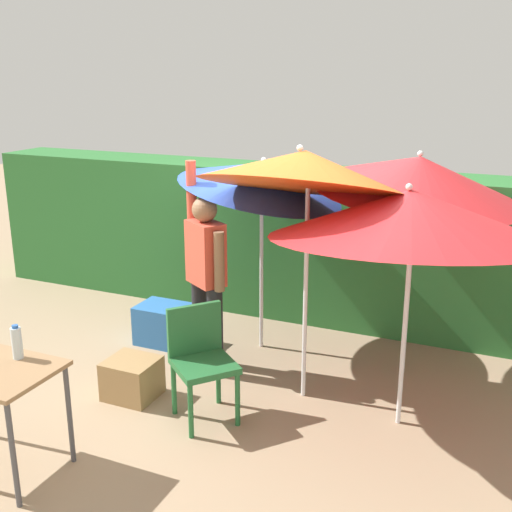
# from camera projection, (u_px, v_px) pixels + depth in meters

# --- Properties ---
(ground_plane) EXTENTS (24.00, 24.00, 0.00)m
(ground_plane) POSITION_uv_depth(u_px,v_px,m) (242.00, 386.00, 5.44)
(ground_plane) COLOR #9E8466
(hedge_row) EXTENTS (8.00, 0.70, 1.63)m
(hedge_row) POSITION_uv_depth(u_px,v_px,m) (313.00, 244.00, 6.83)
(hedge_row) COLOR #2D7033
(hedge_row) RESTS_ON ground_plane
(umbrella_rainbow) EXTENTS (1.63, 1.65, 2.26)m
(umbrella_rainbow) POSITION_uv_depth(u_px,v_px,m) (304.00, 169.00, 4.77)
(umbrella_rainbow) COLOR silver
(umbrella_rainbow) RESTS_ON ground_plane
(umbrella_orange) EXTENTS (1.81, 1.78, 2.09)m
(umbrella_orange) POSITION_uv_depth(u_px,v_px,m) (418.00, 175.00, 5.20)
(umbrella_orange) COLOR silver
(umbrella_orange) RESTS_ON ground_plane
(umbrella_yellow) EXTENTS (1.57, 1.55, 1.97)m
(umbrella_yellow) POSITION_uv_depth(u_px,v_px,m) (263.00, 177.00, 5.77)
(umbrella_yellow) COLOR silver
(umbrella_yellow) RESTS_ON ground_plane
(umbrella_navy) EXTENTS (2.03, 2.03, 1.98)m
(umbrella_navy) POSITION_uv_depth(u_px,v_px,m) (410.00, 214.00, 4.42)
(umbrella_navy) COLOR silver
(umbrella_navy) RESTS_ON ground_plane
(person_vendor) EXTENTS (0.51, 0.38, 1.88)m
(person_vendor) POSITION_uv_depth(u_px,v_px,m) (206.00, 271.00, 5.52)
(person_vendor) COLOR black
(person_vendor) RESTS_ON ground_plane
(chair_plastic) EXTENTS (0.62, 0.62, 0.89)m
(chair_plastic) POSITION_uv_depth(u_px,v_px,m) (201.00, 356.00, 4.85)
(chair_plastic) COLOR #236633
(chair_plastic) RESTS_ON ground_plane
(cooler_box) EXTENTS (0.52, 0.39, 0.39)m
(cooler_box) POSITION_uv_depth(u_px,v_px,m) (165.00, 324.00, 6.26)
(cooler_box) COLOR #2D6BB7
(cooler_box) RESTS_ON ground_plane
(crate_cardboard) EXTENTS (0.41, 0.38, 0.33)m
(crate_cardboard) POSITION_uv_depth(u_px,v_px,m) (132.00, 378.00, 5.23)
(crate_cardboard) COLOR #9E7A4C
(crate_cardboard) RESTS_ON ground_plane
(bottle_water) EXTENTS (0.07, 0.07, 0.24)m
(bottle_water) POSITION_uv_depth(u_px,v_px,m) (17.00, 343.00, 4.20)
(bottle_water) COLOR silver
(bottle_water) RESTS_ON folding_table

